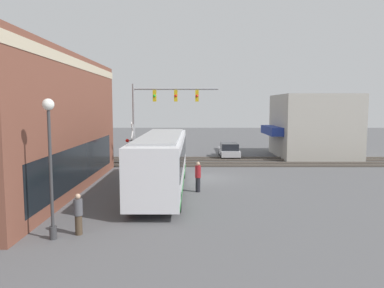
{
  "coord_description": "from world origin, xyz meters",
  "views": [
    {
      "loc": [
        -25.89,
        0.95,
        5.06
      ],
      "look_at": [
        4.12,
        1.04,
        1.98
      ],
      "focal_mm": 35.0,
      "sensor_mm": 36.0,
      "label": 1
    }
  ],
  "objects_px": {
    "streetlamp": "(50,157)",
    "pedestrian_near_bus": "(198,176)",
    "pedestrian_by_lamp": "(78,214)",
    "crossing_signal": "(133,141)",
    "city_bus": "(162,160)",
    "parked_car_silver": "(229,150)"
  },
  "relations": [
    {
      "from": "streetlamp",
      "to": "pedestrian_by_lamp",
      "type": "bearing_deg",
      "value": -58.22
    },
    {
      "from": "city_bus",
      "to": "crossing_signal",
      "type": "relative_size",
      "value": 3.23
    },
    {
      "from": "pedestrian_by_lamp",
      "to": "crossing_signal",
      "type": "bearing_deg",
      "value": 1.05
    },
    {
      "from": "streetlamp",
      "to": "pedestrian_by_lamp",
      "type": "distance_m",
      "value": 2.53
    },
    {
      "from": "streetlamp",
      "to": "pedestrian_near_bus",
      "type": "relative_size",
      "value": 2.97
    },
    {
      "from": "streetlamp",
      "to": "parked_car_silver",
      "type": "relative_size",
      "value": 1.13
    },
    {
      "from": "city_bus",
      "to": "pedestrian_by_lamp",
      "type": "height_order",
      "value": "city_bus"
    },
    {
      "from": "city_bus",
      "to": "streetlamp",
      "type": "bearing_deg",
      "value": 156.44
    },
    {
      "from": "city_bus",
      "to": "crossing_signal",
      "type": "bearing_deg",
      "value": 20.5
    },
    {
      "from": "pedestrian_near_bus",
      "to": "pedestrian_by_lamp",
      "type": "distance_m",
      "value": 8.78
    },
    {
      "from": "pedestrian_near_bus",
      "to": "pedestrian_by_lamp",
      "type": "xyz_separation_m",
      "value": [
        -7.36,
        4.79,
        -0.09
      ]
    },
    {
      "from": "pedestrian_near_bus",
      "to": "streetlamp",
      "type": "bearing_deg",
      "value": 144.5
    },
    {
      "from": "crossing_signal",
      "to": "streetlamp",
      "type": "relative_size",
      "value": 0.71
    },
    {
      "from": "streetlamp",
      "to": "city_bus",
      "type": "bearing_deg",
      "value": -23.56
    },
    {
      "from": "parked_car_silver",
      "to": "pedestrian_by_lamp",
      "type": "xyz_separation_m",
      "value": [
        -22.34,
        8.06,
        0.17
      ]
    },
    {
      "from": "city_bus",
      "to": "pedestrian_near_bus",
      "type": "bearing_deg",
      "value": -92.86
    },
    {
      "from": "city_bus",
      "to": "pedestrian_by_lamp",
      "type": "distance_m",
      "value": 7.99
    },
    {
      "from": "pedestrian_near_bus",
      "to": "pedestrian_by_lamp",
      "type": "height_order",
      "value": "pedestrian_near_bus"
    },
    {
      "from": "parked_car_silver",
      "to": "pedestrian_by_lamp",
      "type": "height_order",
      "value": "pedestrian_by_lamp"
    },
    {
      "from": "city_bus",
      "to": "pedestrian_by_lamp",
      "type": "xyz_separation_m",
      "value": [
        -7.47,
        2.66,
        -1.03
      ]
    },
    {
      "from": "city_bus",
      "to": "crossing_signal",
      "type": "height_order",
      "value": "crossing_signal"
    },
    {
      "from": "city_bus",
      "to": "parked_car_silver",
      "type": "distance_m",
      "value": 15.87
    }
  ]
}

